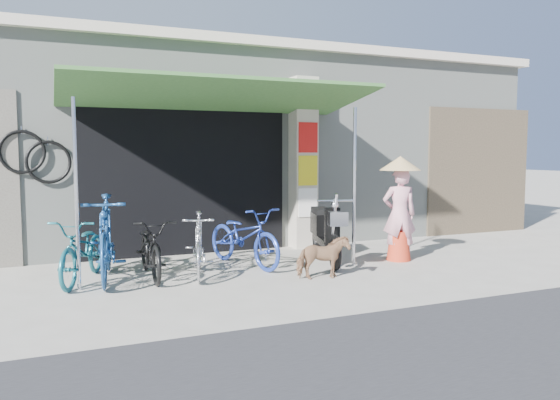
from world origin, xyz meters
name	(u,v)px	position (x,y,z in m)	size (l,w,h in m)	color
ground	(323,281)	(0.00, 0.00, 0.00)	(80.00, 80.00, 0.00)	#A5A095
bicycle_shop	(214,146)	(0.00, 5.09, 1.83)	(12.30, 5.30, 3.66)	#A0A59D
shop_pillar	(303,163)	(0.85, 2.45, 1.50)	(0.42, 0.44, 3.00)	beige
awning	(220,97)	(-0.90, 1.63, 2.51)	(4.60, 1.88, 2.72)	#35652D
neighbour_right	(479,171)	(5.00, 2.59, 1.30)	(2.60, 0.06, 2.60)	brown
bike_teal	(84,250)	(-2.91, 1.17, 0.42)	(0.56, 1.62, 0.85)	#165863
bike_blue	(106,238)	(-2.63, 1.14, 0.57)	(0.53, 1.89, 1.13)	navy
bike_black	(151,248)	(-2.06, 1.08, 0.41)	(0.54, 1.55, 0.82)	black
bike_silver	(199,244)	(-1.44, 0.92, 0.44)	(0.41, 1.46, 0.88)	silver
bike_navy	(244,236)	(-0.64, 1.32, 0.44)	(0.59, 1.69, 0.89)	#223A9C
street_dog	(323,257)	(0.04, 0.10, 0.29)	(0.32, 0.69, 0.59)	tan
moped	(325,232)	(0.62, 1.15, 0.47)	(0.71, 1.78, 1.02)	black
nun	(399,208)	(1.73, 0.77, 0.82)	(0.64, 0.64, 1.64)	pink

